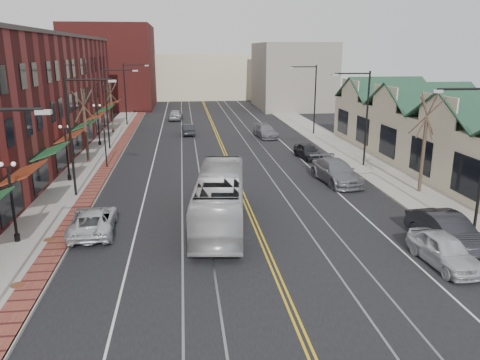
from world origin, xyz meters
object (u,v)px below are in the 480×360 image
object	(u,v)px
parked_car_a	(444,250)
parked_suv	(93,221)
parked_car_b	(447,231)
parked_car_c	(336,172)
transit_bus	(220,198)
parked_car_d	(308,151)

from	to	relation	value
parked_car_a	parked_suv	bearing A→B (deg)	156.52
parked_suv	parked_car_b	world-z (taller)	parked_car_b
parked_car_c	parked_car_a	bearing A→B (deg)	-94.68
transit_bus	parked_car_c	world-z (taller)	transit_bus
parked_suv	parked_car_c	xyz separation A→B (m)	(16.61, 8.29, 0.15)
parked_car_a	parked_car_c	xyz separation A→B (m)	(-0.51, 14.44, 0.10)
transit_bus	parked_car_d	distance (m)	18.62
parked_suv	parked_car_c	bearing A→B (deg)	-156.80
parked_car_c	parked_car_b	bearing A→B (deg)	-88.47
parked_car_d	parked_suv	bearing A→B (deg)	-142.01
parked_car_a	parked_car_c	world-z (taller)	parked_car_c
parked_car_b	parked_car_c	xyz separation A→B (m)	(-1.80, 12.42, 0.01)
transit_bus	parked_car_c	bearing A→B (deg)	-133.92
parked_car_b	parked_car_d	distance (m)	20.79
parked_car_a	parked_car_d	size ratio (longest dim) A/B	1.07
transit_bus	parked_car_d	world-z (taller)	transit_bus
transit_bus	parked_car_a	xyz separation A→B (m)	(10.01, -6.74, -0.80)
transit_bus	parked_car_c	xyz separation A→B (m)	(9.50, 7.70, -0.70)
transit_bus	parked_suv	world-z (taller)	transit_bus
parked_car_a	parked_car_b	distance (m)	2.40
parked_suv	parked_car_b	bearing A→B (deg)	164.02
parked_car_a	parked_car_b	xyz separation A→B (m)	(1.29, 2.02, 0.10)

